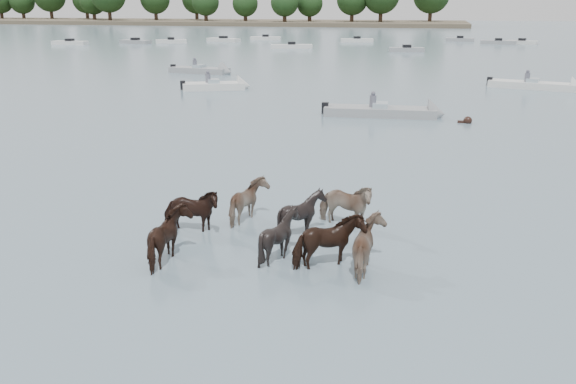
# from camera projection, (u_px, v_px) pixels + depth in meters

# --- Properties ---
(ground) EXTENTS (400.00, 400.00, 0.00)m
(ground) POSITION_uv_depth(u_px,v_px,m) (353.00, 264.00, 14.02)
(ground) COLOR slate
(ground) RESTS_ON ground
(shoreline) EXTENTS (160.00, 30.00, 1.00)m
(shoreline) POSITION_uv_depth(u_px,v_px,m) (175.00, 22.00, 168.21)
(shoreline) COLOR #4C4233
(shoreline) RESTS_ON ground
(pony_herd) EXTENTS (6.58, 4.72, 1.41)m
(pony_herd) POSITION_uv_depth(u_px,v_px,m) (278.00, 226.00, 14.89)
(pony_herd) COLOR black
(pony_herd) RESTS_ON ground
(swimming_pony) EXTENTS (0.72, 0.44, 0.44)m
(swimming_pony) POSITION_uv_depth(u_px,v_px,m) (467.00, 121.00, 30.32)
(swimming_pony) COLOR black
(swimming_pony) RESTS_ON ground
(motorboat_a) EXTENTS (4.98, 3.29, 1.92)m
(motorboat_a) POSITION_uv_depth(u_px,v_px,m) (224.00, 86.00, 42.02)
(motorboat_a) COLOR silver
(motorboat_a) RESTS_ON ground
(motorboat_b) EXTENTS (6.64, 2.00, 1.92)m
(motorboat_b) POSITION_uv_depth(u_px,v_px,m) (395.00, 112.00, 32.03)
(motorboat_b) COLOR gray
(motorboat_b) RESTS_ON ground
(motorboat_c) EXTENTS (6.55, 3.21, 1.92)m
(motorboat_c) POSITION_uv_depth(u_px,v_px,m) (545.00, 86.00, 41.95)
(motorboat_c) COLOR silver
(motorboat_c) RESTS_ON ground
(motorboat_f) EXTENTS (5.96, 2.38, 1.92)m
(motorboat_f) POSITION_uv_depth(u_px,v_px,m) (207.00, 71.00, 51.29)
(motorboat_f) COLOR gray
(motorboat_f) RESTS_ON ground
(distant_flotilla) EXTENTS (103.15, 24.58, 0.93)m
(distant_flotilla) POSITION_uv_depth(u_px,v_px,m) (421.00, 44.00, 83.51)
(distant_flotilla) COLOR silver
(distant_flotilla) RESTS_ON ground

